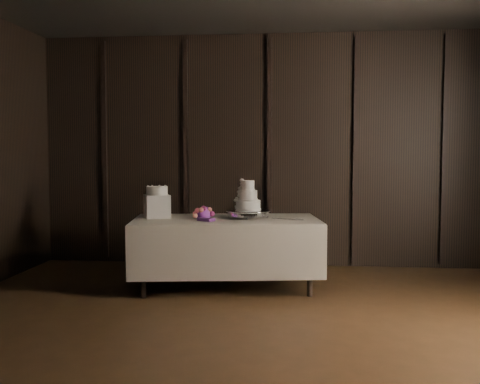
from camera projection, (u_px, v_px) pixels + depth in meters
name	position (u px, v px, depth m)	size (l,w,h in m)	color
room	(243.00, 148.00, 3.81)	(6.08, 7.08, 3.08)	black
display_table	(226.00, 250.00, 6.07)	(2.12, 1.31, 0.76)	beige
cake_stand	(248.00, 214.00, 6.08)	(0.48, 0.48, 0.09)	silver
wedding_cake	(246.00, 198.00, 6.06)	(0.31, 0.27, 0.32)	white
bouquet	(203.00, 214.00, 5.96)	(0.28, 0.38, 0.18)	#EE5C6A
box_pedestal	(157.00, 206.00, 6.13)	(0.26, 0.26, 0.25)	white
small_cake	(157.00, 191.00, 6.12)	(0.23, 0.23, 0.09)	white
cake_knife	(284.00, 219.00, 5.96)	(0.37, 0.02, 0.01)	silver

